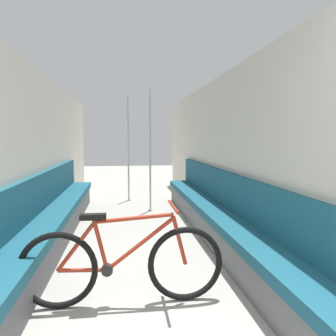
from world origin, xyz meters
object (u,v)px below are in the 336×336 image
object	(u,v)px
bench_seat_row_left	(45,228)
bicycle	(123,264)
bench_seat_row_right	(223,222)
grab_pole_far	(150,152)
grab_pole_near	(128,150)

from	to	relation	value
bench_seat_row_left	bicycle	bearing A→B (deg)	-55.71
bench_seat_row_right	bicycle	world-z (taller)	bench_seat_row_right
bench_seat_row_right	grab_pole_far	bearing A→B (deg)	109.56
bench_seat_row_right	grab_pole_near	distance (m)	3.36
bicycle	grab_pole_far	world-z (taller)	grab_pole_far
bench_seat_row_left	grab_pole_near	xyz separation A→B (m)	(1.00, 3.08, 0.77)
bicycle	grab_pole_far	distance (m)	3.46
bicycle	grab_pole_far	size ratio (longest dim) A/B	0.74
bench_seat_row_left	bench_seat_row_right	bearing A→B (deg)	0.00
bench_seat_row_left	bicycle	world-z (taller)	bench_seat_row_left
bench_seat_row_left	bench_seat_row_right	xyz separation A→B (m)	(2.10, 0.00, 0.00)
bench_seat_row_left	grab_pole_far	size ratio (longest dim) A/B	2.72
grab_pole_far	bicycle	bearing A→B (deg)	-98.39
bench_seat_row_left	bicycle	size ratio (longest dim) A/B	3.68
bicycle	grab_pole_far	bearing A→B (deg)	97.38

